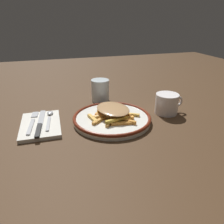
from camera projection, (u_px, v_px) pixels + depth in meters
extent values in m
plane|color=#432D1A|center=(112.00, 121.00, 0.79)|extent=(2.60, 2.60, 0.00)
cylinder|color=silver|center=(112.00, 119.00, 0.79)|extent=(0.28, 0.28, 0.02)
torus|color=maroon|center=(112.00, 117.00, 0.78)|extent=(0.28, 0.28, 0.01)
cube|color=#E3B161|center=(103.00, 116.00, 0.78)|extent=(0.07, 0.03, 0.01)
cube|color=orange|center=(117.00, 119.00, 0.75)|extent=(0.05, 0.06, 0.01)
cube|color=gold|center=(92.00, 118.00, 0.76)|extent=(0.03, 0.06, 0.01)
cube|color=orange|center=(127.00, 121.00, 0.74)|extent=(0.05, 0.05, 0.01)
cube|color=#F4C653|center=(112.00, 113.00, 0.77)|extent=(0.05, 0.09, 0.01)
cube|color=gold|center=(112.00, 121.00, 0.74)|extent=(0.06, 0.07, 0.01)
cube|color=gold|center=(122.00, 123.00, 0.72)|extent=(0.07, 0.02, 0.01)
cube|color=gold|center=(111.00, 114.00, 0.80)|extent=(0.02, 0.09, 0.01)
cube|color=gold|center=(127.00, 114.00, 0.79)|extent=(0.09, 0.06, 0.01)
cube|color=gold|center=(111.00, 115.00, 0.79)|extent=(0.07, 0.03, 0.01)
cube|color=gold|center=(121.00, 119.00, 0.75)|extent=(0.10, 0.01, 0.01)
cube|color=#E4A552|center=(113.00, 116.00, 0.78)|extent=(0.05, 0.08, 0.01)
cube|color=gold|center=(118.00, 120.00, 0.73)|extent=(0.08, 0.03, 0.01)
cube|color=#D2883F|center=(108.00, 117.00, 0.77)|extent=(0.08, 0.06, 0.01)
cube|color=#F2BD60|center=(101.00, 117.00, 0.77)|extent=(0.06, 0.02, 0.01)
cube|color=#CA8936|center=(100.00, 120.00, 0.75)|extent=(0.07, 0.06, 0.01)
cube|color=gold|center=(109.00, 110.00, 0.80)|extent=(0.10, 0.02, 0.01)
cube|color=gold|center=(109.00, 114.00, 0.79)|extent=(0.09, 0.04, 0.01)
cube|color=#D38A38|center=(123.00, 113.00, 0.80)|extent=(0.05, 0.06, 0.01)
ellipsoid|color=tan|center=(113.00, 109.00, 0.78)|extent=(0.14, 0.16, 0.01)
cube|color=silver|center=(41.00, 125.00, 0.75)|extent=(0.14, 0.20, 0.01)
cube|color=silver|center=(31.00, 127.00, 0.72)|extent=(0.02, 0.11, 0.01)
cube|color=silver|center=(35.00, 115.00, 0.81)|extent=(0.03, 0.05, 0.00)
cube|color=black|center=(38.00, 131.00, 0.69)|extent=(0.02, 0.09, 0.01)
cube|color=silver|center=(42.00, 117.00, 0.79)|extent=(0.03, 0.12, 0.00)
cube|color=silver|center=(48.00, 124.00, 0.74)|extent=(0.02, 0.10, 0.00)
ellipsoid|color=silver|center=(50.00, 113.00, 0.81)|extent=(0.03, 0.03, 0.01)
cylinder|color=silver|center=(100.00, 90.00, 0.96)|extent=(0.08, 0.08, 0.10)
cylinder|color=white|center=(167.00, 104.00, 0.84)|extent=(0.09, 0.09, 0.08)
torus|color=white|center=(178.00, 101.00, 0.85)|extent=(0.04, 0.01, 0.04)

